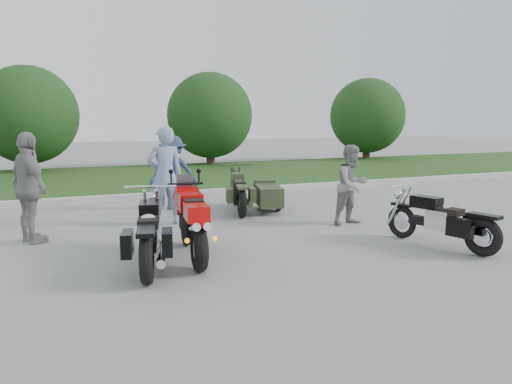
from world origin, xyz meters
name	(u,v)px	position (x,y,z in m)	size (l,w,h in m)	color
ground	(236,257)	(0.00, 0.00, 0.00)	(80.00, 80.00, 0.00)	gray
curb	(154,196)	(0.00, 6.00, 0.07)	(60.00, 0.30, 0.15)	#B4B0A9
grass_strip	(128,178)	(0.00, 10.15, 0.07)	(60.00, 8.00, 0.14)	#2F591E
tree_mid_left	(28,115)	(-3.00, 13.50, 2.19)	(3.60, 3.60, 4.00)	#3F2B1C
tree_mid_right	(210,115)	(4.00, 13.50, 2.19)	(3.60, 3.60, 4.00)	#3F2B1C
tree_far_right	(367,116)	(12.00, 13.50, 2.19)	(3.60, 3.60, 4.00)	#3F2B1C
sportbike_red	(192,220)	(-0.62, 0.17, 0.58)	(0.55, 2.08, 0.99)	black
cruiser_left	(149,237)	(-1.30, -0.07, 0.44)	(0.68, 2.23, 0.87)	black
cruiser_right	(445,223)	(3.28, -0.82, 0.41)	(0.68, 2.03, 0.79)	black
cruiser_sidecar	(256,194)	(1.73, 3.26, 0.39)	(1.40, 2.12, 0.83)	black
person_stripe	(165,176)	(-0.43, 2.73, 0.96)	(0.70, 0.46, 1.92)	#7D8CAA
person_grey	(352,185)	(2.93, 1.30, 0.78)	(0.76, 0.59, 1.57)	gray
person_denim	(173,173)	(0.12, 4.31, 0.84)	(1.09, 0.62, 1.68)	navy
person_back	(29,188)	(-2.83, 2.15, 0.93)	(1.09, 0.45, 1.86)	gray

